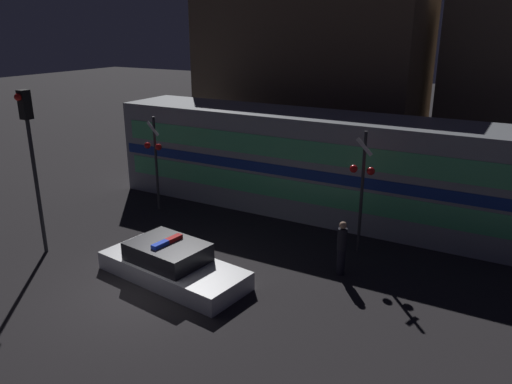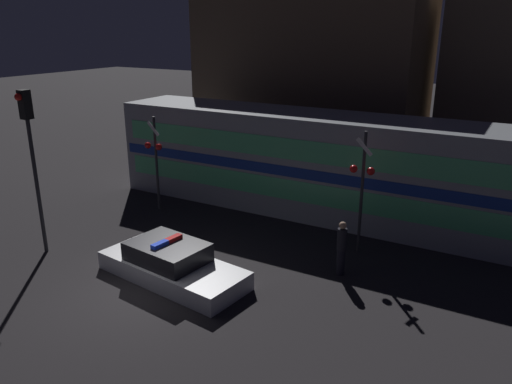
{
  "view_description": "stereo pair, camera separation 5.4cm",
  "coord_description": "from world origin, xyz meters",
  "views": [
    {
      "loc": [
        9.21,
        -9.26,
        7.28
      ],
      "look_at": [
        1.14,
        4.95,
        1.8
      ],
      "focal_mm": 35.0,
      "sensor_mm": 36.0,
      "label": 1
    },
    {
      "loc": [
        9.25,
        -9.24,
        7.28
      ],
      "look_at": [
        1.14,
        4.95,
        1.8
      ],
      "focal_mm": 35.0,
      "sensor_mm": 36.0,
      "label": 2
    }
  ],
  "objects": [
    {
      "name": "police_car",
      "position": [
        0.33,
        1.23,
        0.45
      ],
      "size": [
        4.93,
        2.44,
        1.23
      ],
      "rotation": [
        0.0,
        0.0,
        -0.13
      ],
      "color": "silver",
      "rests_on": "ground_plane"
    },
    {
      "name": "crossing_signal_near",
      "position": [
        4.59,
        5.83,
        2.46
      ],
      "size": [
        0.83,
        0.31,
        4.12
      ],
      "color": "#2D2D33",
      "rests_on": "ground_plane"
    },
    {
      "name": "pedestrian",
      "position": [
        4.67,
        4.0,
        0.89
      ],
      "size": [
        0.29,
        0.29,
        1.73
      ],
      "color": "black",
      "rests_on": "ground_plane"
    },
    {
      "name": "building_left",
      "position": [
        -1.37,
        15.1,
        4.49
      ],
      "size": [
        11.23,
        5.54,
        8.98
      ],
      "color": "brown",
      "rests_on": "ground_plane"
    },
    {
      "name": "train",
      "position": [
        1.89,
        8.67,
        2.0
      ],
      "size": [
        17.65,
        3.03,
        4.0
      ],
      "color": "#999EA5",
      "rests_on": "ground_plane"
    },
    {
      "name": "crossing_signal_far",
      "position": [
        -3.93,
        5.64,
        2.32
      ],
      "size": [
        0.83,
        0.31,
        3.87
      ],
      "color": "#2D2D33",
      "rests_on": "ground_plane"
    },
    {
      "name": "traffic_light_corner",
      "position": [
        -4.56,
        0.59,
        3.82
      ],
      "size": [
        0.3,
        0.46,
        5.41
      ],
      "color": "#2D2D33",
      "rests_on": "ground_plane"
    },
    {
      "name": "ground_plane",
      "position": [
        0.0,
        0.0,
        0.0
      ],
      "size": [
        120.0,
        120.0,
        0.0
      ],
      "primitive_type": "plane",
      "color": "#262326"
    }
  ]
}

